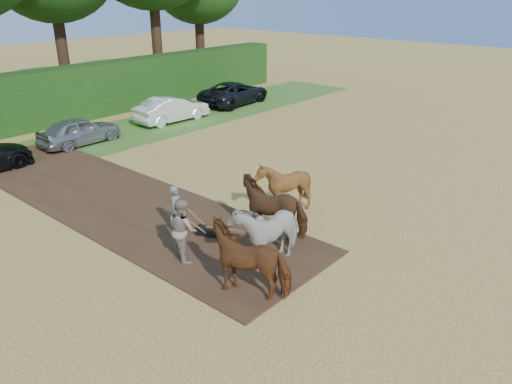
# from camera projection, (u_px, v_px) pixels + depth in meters

# --- Properties ---
(ground) EXTENTS (120.00, 120.00, 0.00)m
(ground) POSITION_uv_depth(u_px,v_px,m) (222.00, 288.00, 12.81)
(ground) COLOR gold
(ground) RESTS_ON ground
(earth_strip) EXTENTS (4.50, 17.00, 0.05)m
(earth_strip) POSITION_uv_depth(u_px,v_px,m) (113.00, 199.00, 18.09)
(earth_strip) COLOR #472D1C
(earth_strip) RESTS_ON ground
(spectator_near) EXTENTS (0.92, 1.06, 1.85)m
(spectator_near) POSITION_uv_depth(u_px,v_px,m) (183.00, 229.00, 13.85)
(spectator_near) COLOR tan
(spectator_near) RESTS_ON ground
(plough_team) EXTENTS (6.14, 5.37, 1.86)m
(plough_team) POSITION_uv_depth(u_px,v_px,m) (268.00, 217.00, 14.60)
(plough_team) COLOR brown
(plough_team) RESTS_ON ground
(parked_cars) EXTENTS (36.85, 3.55, 1.46)m
(parked_cars) POSITION_uv_depth(u_px,v_px,m) (39.00, 140.00, 22.52)
(parked_cars) COLOR #B2B4B9
(parked_cars) RESTS_ON ground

